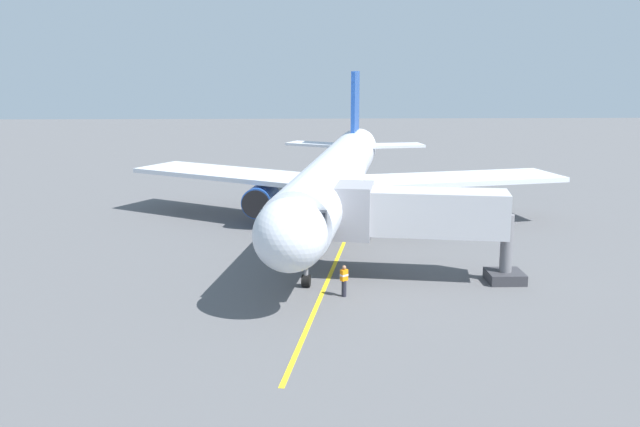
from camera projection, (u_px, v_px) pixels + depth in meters
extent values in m
plane|color=#565659|center=(316.00, 225.00, 53.51)|extent=(220.00, 220.00, 0.00)
cube|color=yellow|center=(340.00, 252.00, 45.87)|extent=(7.14, 39.44, 0.01)
cylinder|color=silver|center=(335.00, 176.00, 50.88)|extent=(9.61, 34.15, 3.80)
ellipsoid|color=silver|center=(290.00, 235.00, 33.25)|extent=(4.25, 4.56, 3.61)
cone|color=silver|center=(358.00, 147.00, 68.80)|extent=(3.89, 3.55, 3.42)
cube|color=black|center=(295.00, 217.00, 34.50)|extent=(3.46, 2.13, 0.90)
cube|color=silver|center=(451.00, 179.00, 53.45)|extent=(17.76, 8.65, 0.36)
cylinder|color=#1E479E|center=(415.00, 204.00, 51.49)|extent=(2.85, 3.75, 2.30)
cylinder|color=black|center=(415.00, 209.00, 49.80)|extent=(2.10, 0.56, 2.10)
cube|color=silver|center=(235.00, 174.00, 55.78)|extent=(17.22, 13.43, 0.36)
cylinder|color=#1E479E|center=(261.00, 200.00, 53.08)|extent=(2.85, 3.75, 2.30)
cylinder|color=black|center=(256.00, 204.00, 51.39)|extent=(2.10, 0.56, 2.10)
cube|color=#1E479E|center=(355.00, 110.00, 65.11)|extent=(1.18, 4.79, 7.20)
cube|color=silver|center=(389.00, 146.00, 65.04)|extent=(6.67, 3.27, 0.24)
cube|color=silver|center=(321.00, 144.00, 65.92)|extent=(6.78, 5.12, 0.24)
cylinder|color=slate|center=(306.00, 257.00, 38.30)|extent=(0.24, 0.24, 2.77)
cylinder|color=black|center=(306.00, 281.00, 38.59)|extent=(0.56, 0.77, 0.70)
cylinder|color=slate|center=(373.00, 199.00, 53.88)|extent=(0.24, 0.24, 2.77)
cylinder|color=black|center=(373.00, 216.00, 54.17)|extent=(0.63, 1.16, 1.10)
cylinder|color=slate|center=(307.00, 197.00, 54.59)|extent=(0.24, 0.24, 2.77)
cylinder|color=black|center=(307.00, 214.00, 54.88)|extent=(0.63, 1.16, 1.10)
cube|color=#B7B7BC|center=(427.00, 212.00, 39.38)|extent=(9.31, 4.11, 2.50)
cube|color=gray|center=(347.00, 210.00, 40.00)|extent=(3.31, 3.64, 3.00)
cylinder|color=slate|center=(506.00, 248.00, 39.17)|extent=(0.70, 0.70, 3.90)
cube|color=#333338|center=(505.00, 277.00, 39.51)|extent=(2.00, 2.00, 0.60)
cylinder|color=#23232D|center=(344.00, 288.00, 36.97)|extent=(0.26, 0.26, 0.88)
cube|color=orange|center=(344.00, 275.00, 36.82)|extent=(0.45, 0.42, 0.60)
cube|color=silver|center=(344.00, 275.00, 36.82)|extent=(0.47, 0.44, 0.10)
sphere|color=#9E7051|center=(344.00, 267.00, 36.73)|extent=(0.22, 0.22, 0.22)
cylinder|color=#23232D|center=(295.00, 259.00, 42.66)|extent=(0.26, 0.26, 0.88)
cube|color=#D8EA19|center=(295.00, 247.00, 42.50)|extent=(0.41, 0.29, 0.60)
cube|color=silver|center=(295.00, 247.00, 42.50)|extent=(0.43, 0.30, 0.10)
sphere|color=brown|center=(295.00, 240.00, 42.41)|extent=(0.22, 0.22, 0.22)
cylinder|color=#23232D|center=(350.00, 205.00, 59.11)|extent=(0.26, 0.26, 0.88)
cube|color=orange|center=(350.00, 196.00, 58.96)|extent=(0.45, 0.41, 0.60)
cube|color=silver|center=(350.00, 196.00, 58.96)|extent=(0.47, 0.43, 0.10)
sphere|color=#9E7051|center=(350.00, 191.00, 58.87)|extent=(0.22, 0.22, 0.22)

